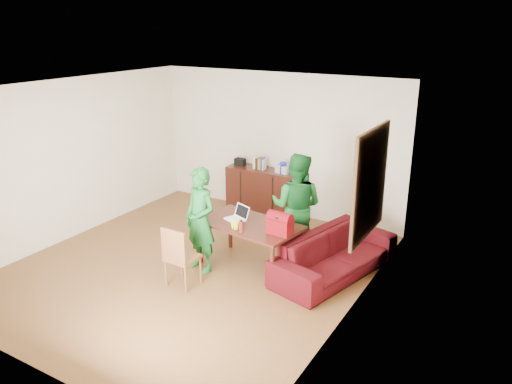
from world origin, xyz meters
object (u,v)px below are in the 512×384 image
Objects in this scene: laptop at (235,217)px; bottle at (241,226)px; person_far at (297,206)px; table at (249,228)px; person_near at (200,220)px; red_bag at (280,225)px; sofa at (335,254)px; chair at (182,268)px.

laptop reaches higher than bottle.
person_far is 0.98m from laptop.
person_near reaches higher than table.
laptop is 0.83m from red_bag.
laptop reaches higher than sofa.
red_bag is 1.00m from sofa.
table is at bearing 22.85° from laptop.
person_far is 0.79× the size of sofa.
red_bag is (0.82, -0.11, 0.09)m from laptop.
chair is 0.75m from person_near.
table reaches higher than sofa.
chair is at bearing -110.99° from table.
chair is 2.53× the size of laptop.
person_near is 2.05m from sofa.
bottle is 0.09× the size of sofa.
person_far reaches higher than bottle.
red_bag is (0.57, -0.12, 0.22)m from table.
red_bag reaches higher than bottle.
person_far reaches higher than person_near.
person_near is at bearing -160.18° from red_bag.
person_near reaches higher than bottle.
laptop is (0.33, 0.43, -0.04)m from person_near.
person_near is at bearing -173.22° from bottle.
person_near is at bearing 97.17° from chair.
person_far reaches higher than table.
laptop is 1.02× the size of red_bag.
person_near reaches higher than red_bag.
person_far is at bearing 62.82° from person_near.
person_near is 0.94× the size of person_far.
chair is 1.02m from bottle.
person_near is 4.53× the size of red_bag.
red_bag is at bearing 39.08° from chair.
red_bag is at bearing -3.72° from table.
person_near is at bearing -135.49° from table.
chair is at bearing 49.45° from person_far.
person_far is at bearing 103.44° from red_bag.
chair is 1.11m from laptop.
person_far is at bearing 60.82° from chair.
table is 8.51× the size of bottle.
person_far is 8.86× the size of bottle.
person_far is 4.73× the size of laptop.
table is 0.84m from person_far.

